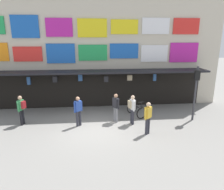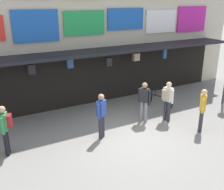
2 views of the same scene
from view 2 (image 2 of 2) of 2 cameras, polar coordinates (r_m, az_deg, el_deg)
name	(u,v)px [view 2 (image 2 of 2)]	position (r m, az deg, el deg)	size (l,w,h in m)	color
ground_plane	(131,139)	(9.68, 4.23, -9.45)	(80.00, 80.00, 0.00)	gray
shopfront	(79,18)	(12.54, -7.14, 16.17)	(18.00, 2.60, 8.00)	beige
bicycle_parked	(158,101)	(12.26, 9.99, -1.20)	(1.10, 1.34, 1.05)	black
pedestrian_in_blue	(202,108)	(10.38, 18.91, -2.66)	(0.41, 0.41, 1.68)	#2D2D38
pedestrian_in_white	(168,99)	(10.87, 11.90, -0.76)	(0.40, 0.52, 1.68)	#2D2D38
pedestrian_in_yellow	(101,114)	(9.35, -2.30, -4.03)	(0.44, 0.39, 1.68)	#2D2D38
pedestrian_in_green	(5,127)	(8.98, -22.04, -6.36)	(0.43, 0.51, 1.68)	black
pedestrian_in_purple	(144,100)	(10.66, 6.96, -1.09)	(0.38, 0.46, 1.68)	gray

